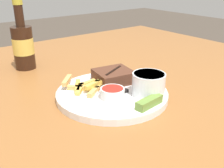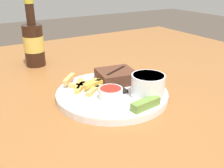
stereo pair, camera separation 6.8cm
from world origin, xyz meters
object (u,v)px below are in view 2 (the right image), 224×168
object	(u,v)px
coleslaw_cup	(148,84)
fork_utensil	(83,94)
dipping_sauce_cup	(111,93)
beer_bottle	(34,43)
dinner_plate	(112,94)
steak_portion	(116,76)
knife_utensil	(113,84)
pickle_spear	(146,104)

from	to	relation	value
coleslaw_cup	fork_utensil	distance (m)	0.17
dipping_sauce_cup	beer_bottle	size ratio (longest dim) A/B	0.26
dinner_plate	steak_portion	xyz separation A→B (m)	(0.04, 0.05, 0.03)
beer_bottle	knife_utensil	bearing A→B (deg)	-70.79
coleslaw_cup	fork_utensil	size ratio (longest dim) A/B	0.63
dipping_sauce_cup	beer_bottle	distance (m)	0.41
steak_portion	knife_utensil	bearing A→B (deg)	-143.40
dinner_plate	fork_utensil	bearing A→B (deg)	164.11
dipping_sauce_cup	knife_utensil	xyz separation A→B (m)	(0.05, 0.07, -0.01)
dinner_plate	coleslaw_cup	bearing A→B (deg)	-50.67
dinner_plate	steak_portion	distance (m)	0.07
beer_bottle	pickle_spear	bearing A→B (deg)	-77.17
fork_utensil	knife_utensil	world-z (taller)	knife_utensil
beer_bottle	fork_utensil	bearing A→B (deg)	-86.62
pickle_spear	fork_utensil	size ratio (longest dim) A/B	0.60
dinner_plate	coleslaw_cup	distance (m)	0.10
dinner_plate	fork_utensil	size ratio (longest dim) A/B	2.21
pickle_spear	knife_utensil	size ratio (longest dim) A/B	0.48
coleslaw_cup	dipping_sauce_cup	bearing A→B (deg)	155.06
steak_portion	coleslaw_cup	world-z (taller)	coleslaw_cup
pickle_spear	fork_utensil	xyz separation A→B (m)	(-0.09, 0.14, -0.01)
knife_utensil	pickle_spear	bearing A→B (deg)	178.15
dipping_sauce_cup	knife_utensil	distance (m)	0.08
coleslaw_cup	beer_bottle	world-z (taller)	beer_bottle
steak_portion	pickle_spear	world-z (taller)	steak_portion
steak_portion	pickle_spear	bearing A→B (deg)	-98.94
dinner_plate	beer_bottle	xyz separation A→B (m)	(-0.09, 0.37, 0.07)
steak_portion	dipping_sauce_cup	world-z (taller)	steak_portion
steak_portion	dipping_sauce_cup	distance (m)	0.11
dinner_plate	coleslaw_cup	xyz separation A→B (m)	(0.06, -0.07, 0.04)
coleslaw_cup	fork_utensil	bearing A→B (deg)	144.87
fork_utensil	beer_bottle	xyz separation A→B (m)	(-0.02, 0.34, 0.06)
fork_utensil	knife_utensil	size ratio (longest dim) A/B	0.80
pickle_spear	fork_utensil	distance (m)	0.17
coleslaw_cup	beer_bottle	xyz separation A→B (m)	(-0.15, 0.44, 0.03)
steak_portion	fork_utensil	distance (m)	0.12
dipping_sauce_cup	fork_utensil	xyz separation A→B (m)	(-0.05, 0.05, -0.01)
dinner_plate	knife_utensil	world-z (taller)	knife_utensil
fork_utensil	beer_bottle	distance (m)	0.35
dipping_sauce_cup	pickle_spear	size ratio (longest dim) A/B	0.76
steak_portion	coleslaw_cup	distance (m)	0.12
dinner_plate	knife_utensil	bearing A→B (deg)	56.14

